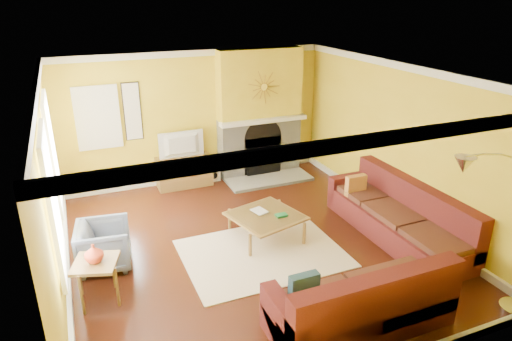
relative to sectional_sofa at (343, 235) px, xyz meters
name	(u,v)px	position (x,y,z in m)	size (l,w,h in m)	color
floor	(250,245)	(-1.07, 0.99, -0.46)	(5.50, 6.00, 0.02)	#4D1F10
ceiling	(249,74)	(-1.07, 0.99, 2.26)	(5.50, 6.00, 0.02)	white
wall_back	(195,117)	(-1.07, 4.00, 0.90)	(5.50, 0.02, 2.70)	yellow
wall_front	(371,273)	(-1.07, -2.02, 0.90)	(5.50, 0.02, 2.70)	yellow
wall_left	(50,196)	(-3.83, 0.99, 0.90)	(0.02, 6.00, 2.70)	yellow
wall_right	(399,143)	(1.69, 0.99, 0.90)	(0.02, 6.00, 2.70)	yellow
baseboard	(250,241)	(-1.07, 0.99, -0.39)	(5.50, 6.00, 0.12)	white
crown_molding	(249,79)	(-1.07, 0.99, 2.19)	(5.50, 6.00, 0.12)	white
window_left_near	(51,153)	(-3.79, 2.29, 1.05)	(0.06, 1.22, 1.72)	white
window_left_far	(51,203)	(-3.79, 0.39, 1.05)	(0.06, 1.22, 1.72)	white
window_back	(98,118)	(-2.97, 3.95, 1.10)	(0.82, 0.06, 1.22)	white
wall_art	(132,112)	(-2.32, 3.96, 1.15)	(0.34, 0.04, 1.14)	white
fireplace	(259,113)	(0.28, 3.79, 0.90)	(1.80, 0.40, 2.70)	#A09E97
mantel	(264,121)	(0.28, 3.55, 0.80)	(1.92, 0.22, 0.08)	white
hearth	(269,180)	(0.28, 3.24, -0.42)	(1.80, 0.70, 0.06)	#A09E97
sunburst	(264,87)	(0.28, 3.56, 1.50)	(0.70, 0.04, 0.70)	olive
rug	(263,253)	(-1.00, 0.65, -0.44)	(2.40, 1.80, 0.02)	beige
sectional_sofa	(343,235)	(0.00, 0.00, 0.00)	(3.36, 3.42, 0.90)	#571C1C
coffee_table	(266,226)	(-0.75, 1.12, -0.25)	(1.03, 1.03, 0.41)	white
media_console	(184,171)	(-1.44, 3.72, -0.15)	(1.11, 0.50, 0.61)	olive
tv	(182,145)	(-1.44, 3.72, 0.42)	(0.92, 0.12, 0.53)	black
subwoofer	(212,173)	(-0.82, 3.79, -0.31)	(0.29, 0.29, 0.29)	white
armchair	(104,245)	(-3.26, 1.24, -0.11)	(0.73, 0.75, 0.68)	slate
side_table	(98,281)	(-3.42, 0.44, -0.16)	(0.53, 0.53, 0.59)	olive
vase	(94,253)	(-3.42, 0.44, 0.26)	(0.24, 0.24, 0.25)	red
book	(255,213)	(-0.90, 1.22, -0.03)	(0.20, 0.27, 0.03)	white
arc_lamp	(497,243)	(0.82, -1.81, 0.68)	(1.42, 0.36, 2.26)	silver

